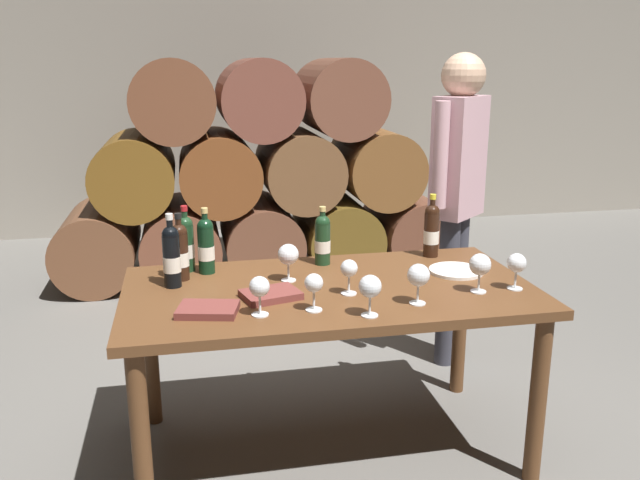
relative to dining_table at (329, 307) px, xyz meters
The scene contains 22 objects.
ground_plane 0.67m from the dining_table, ahead, with size 14.00×14.00×0.00m, color #66635E.
cellar_back_wall 4.26m from the dining_table, 90.00° to the left, with size 10.00×0.24×2.80m, color gray.
barrel_stack 2.60m from the dining_table, 90.00° to the left, with size 3.12×0.90×1.69m.
dining_table is the anchor object (origin of this frame).
wine_bottle_0 0.71m from the dining_table, 149.13° to the left, with size 0.07×0.07×0.30m.
wine_bottle_1 0.68m from the dining_table, 159.66° to the left, with size 0.07×0.07×0.29m.
wine_bottle_2 0.71m from the dining_table, 30.93° to the left, with size 0.07×0.07×0.30m.
wine_bottle_3 0.62m from the dining_table, 148.91° to the left, with size 0.07×0.07×0.30m.
wine_bottle_4 0.39m from the dining_table, 83.45° to the left, with size 0.07×0.07×0.27m.
wine_bottle_5 0.69m from the dining_table, 167.82° to the left, with size 0.07×0.07×0.31m.
wine_glass_0 0.46m from the dining_table, 141.16° to the right, with size 0.08×0.08×0.15m.
wine_glass_1 0.64m from the dining_table, 17.43° to the right, with size 0.09×0.09×0.16m.
wine_glass_2 0.41m from the dining_table, 77.65° to the right, with size 0.09×0.09×0.16m.
wine_glass_3 0.79m from the dining_table, 13.51° to the right, with size 0.08×0.08×0.15m.
wine_glass_4 0.34m from the dining_table, 114.78° to the right, with size 0.07×0.07×0.15m.
wine_glass_5 0.23m from the dining_table, 59.84° to the right, with size 0.07×0.07×0.15m.
wine_glass_6 0.44m from the dining_table, 41.78° to the right, with size 0.09×0.09×0.16m.
wine_glass_7 0.28m from the dining_table, 143.88° to the left, with size 0.09×0.09×0.16m.
tasting_notebook 0.29m from the dining_table, 162.41° to the right, with size 0.22×0.16×0.03m, color brown.
leather_ledger 0.56m from the dining_table, 158.79° to the right, with size 0.22×0.16×0.03m, color brown.
serving_plate 0.61m from the dining_table, ahead, with size 0.24×0.24×0.01m, color white.
sommelier_presenting 1.21m from the dining_table, 40.76° to the left, with size 0.39×0.35×1.72m.
Camera 1 is at (-0.56, -2.55, 1.68)m, focal length 37.19 mm.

